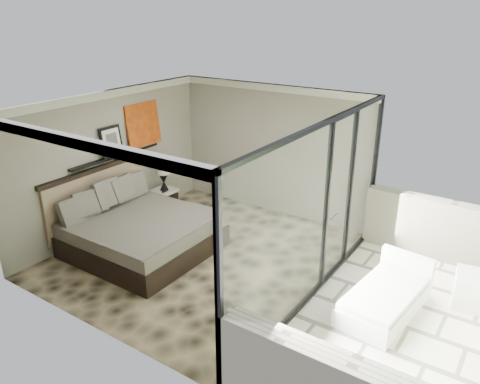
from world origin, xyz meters
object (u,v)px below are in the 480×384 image
Objects in this scene: nightstand at (165,201)px; lounger at (386,298)px; table_lamp at (163,173)px; ottoman at (473,290)px; bed at (138,230)px.

lounger is (5.24, -0.86, -0.04)m from nightstand.
table_lamp is at bearing -1.14° from nightstand.
table_lamp is 1.16× the size of ottoman.
bed is 4.53× the size of ottoman.
bed reaches higher than table_lamp.
bed is at bearing -41.00° from nightstand.
table_lamp is 6.31m from ottoman.
bed reaches higher than nightstand.
bed is at bearing -164.45° from lounger.
nightstand is 0.27× the size of lounger.
bed is 5.05× the size of nightstand.
lounger reaches higher than ottoman.
ottoman is (5.50, 1.56, -0.12)m from bed.
lounger is at bearing -9.22° from table_lamp.
ottoman is 0.30× the size of lounger.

